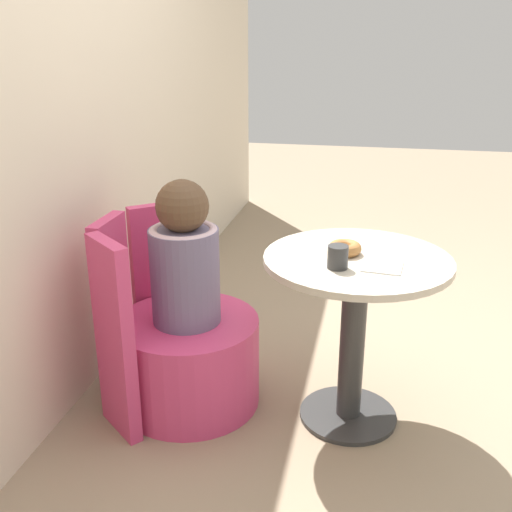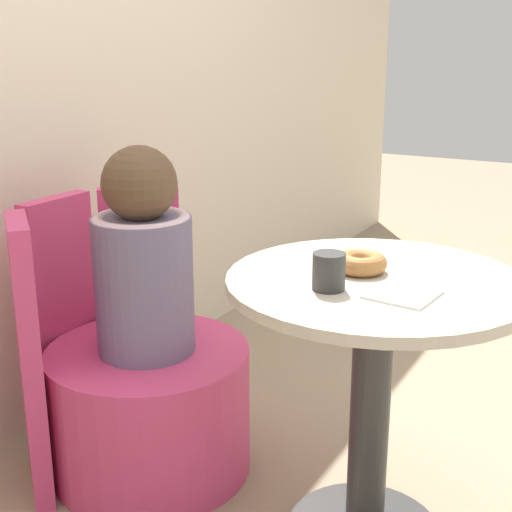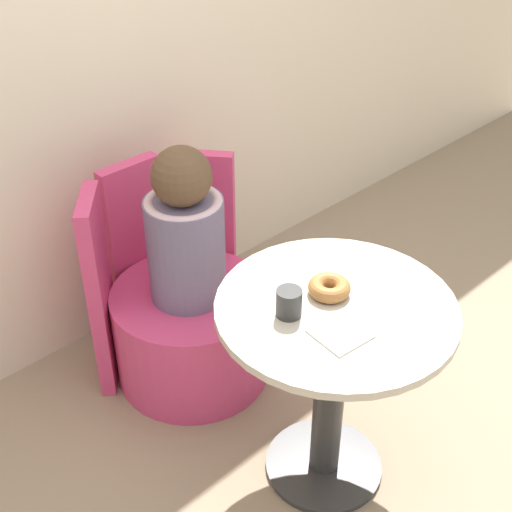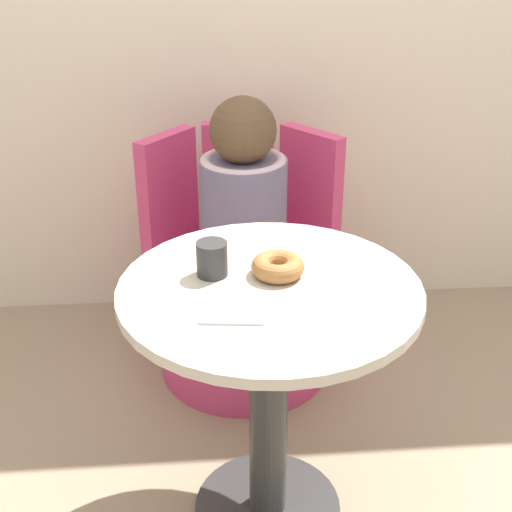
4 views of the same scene
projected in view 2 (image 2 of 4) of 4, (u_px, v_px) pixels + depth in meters
name	position (u px, v px, depth m)	size (l,w,h in m)	color
back_wall	(12.00, 25.00, 1.97)	(6.00, 0.06, 2.40)	beige
round_table	(373.00, 357.00, 1.61)	(0.66, 0.66, 0.66)	#333333
tub_chair	(150.00, 409.00, 1.98)	(0.55, 0.55, 0.36)	#D13D70
booth_backrest	(83.00, 328.00, 2.03)	(0.65, 0.24, 0.75)	#D13D70
child_figure	(143.00, 260.00, 1.85)	(0.26, 0.26, 0.55)	slate
donut	(361.00, 263.00, 1.59)	(0.12, 0.12, 0.04)	#9E6633
cup	(329.00, 271.00, 1.47)	(0.07, 0.07, 0.08)	#2D2D2D
paper_napkin	(402.00, 294.00, 1.44)	(0.14, 0.14, 0.01)	white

